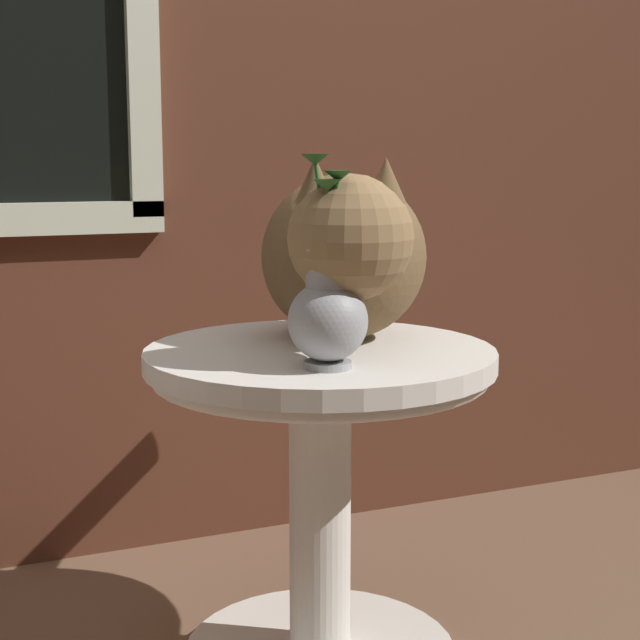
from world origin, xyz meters
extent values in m
cube|color=beige|center=(0.06, 0.72, 1.23)|extent=(0.07, 0.03, 0.90)
cylinder|color=silver|center=(0.21, 0.08, 0.29)|extent=(0.11, 0.11, 0.52)
cylinder|color=silver|center=(0.21, 0.08, 0.57)|extent=(0.61, 0.61, 0.03)
torus|color=silver|center=(0.21, 0.08, 0.54)|extent=(0.59, 0.59, 0.02)
ellipsoid|color=brown|center=(0.29, 0.15, 0.74)|extent=(0.40, 0.42, 0.30)
sphere|color=olive|center=(0.21, -0.05, 0.79)|extent=(0.20, 0.20, 0.20)
cone|color=brown|center=(0.15, -0.03, 0.88)|extent=(0.06, 0.06, 0.07)
cone|color=brown|center=(0.26, -0.07, 0.88)|extent=(0.06, 0.06, 0.07)
cylinder|color=brown|center=(0.37, 0.36, 0.65)|extent=(0.17, 0.30, 0.07)
cylinder|color=#99999E|center=(0.16, -0.08, 0.60)|extent=(0.08, 0.08, 0.01)
ellipsoid|color=#99999E|center=(0.16, -0.08, 0.66)|extent=(0.13, 0.13, 0.13)
cylinder|color=#99999E|center=(0.16, -0.08, 0.75)|extent=(0.07, 0.07, 0.07)
torus|color=#99999E|center=(0.16, -0.08, 0.78)|extent=(0.09, 0.09, 0.02)
cylinder|color=#2D662D|center=(0.16, -0.09, 0.83)|extent=(0.01, 0.03, 0.11)
cone|color=#2D662D|center=(0.16, -0.10, 0.89)|extent=(0.04, 0.04, 0.02)
cylinder|color=#2D662D|center=(0.15, -0.07, 0.85)|extent=(0.02, 0.02, 0.14)
cone|color=#2D662D|center=(0.14, -0.06, 0.91)|extent=(0.04, 0.04, 0.02)
cylinder|color=#2D662D|center=(0.15, -0.09, 0.83)|extent=(0.01, 0.02, 0.10)
cone|color=#2D662D|center=(0.15, -0.09, 0.88)|extent=(0.04, 0.04, 0.02)
camera|label=1|loc=(-0.44, -1.45, 0.92)|focal=54.66mm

